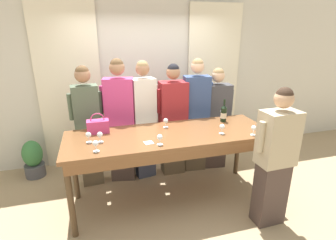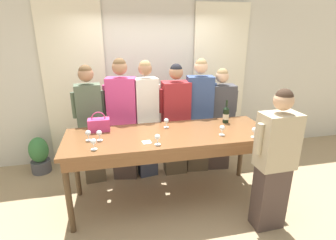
% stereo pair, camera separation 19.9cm
% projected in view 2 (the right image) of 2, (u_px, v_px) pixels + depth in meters
% --- Properties ---
extents(ground_plane, '(18.00, 18.00, 0.00)m').
position_uv_depth(ground_plane, '(169.00, 199.00, 3.67)').
color(ground_plane, tan).
extents(wall_back, '(12.00, 0.06, 2.80)m').
position_uv_depth(wall_back, '(151.00, 80.00, 4.62)').
color(wall_back, beige).
rests_on(wall_back, ground_plane).
extents(curtain_panel_left, '(0.99, 0.03, 2.69)m').
position_uv_depth(curtain_panel_left, '(76.00, 87.00, 4.33)').
color(curtain_panel_left, '#EFE5C6').
rests_on(curtain_panel_left, ground_plane).
extents(curtain_panel_right, '(0.99, 0.03, 2.69)m').
position_uv_depth(curtain_panel_right, '(219.00, 81.00, 4.84)').
color(curtain_panel_right, '#EFE5C6').
rests_on(curtain_panel_right, ground_plane).
extents(tasting_bar, '(2.63, 0.90, 0.99)m').
position_uv_depth(tasting_bar, '(170.00, 141.00, 3.35)').
color(tasting_bar, brown).
rests_on(tasting_bar, ground_plane).
extents(wine_bottle, '(0.09, 0.09, 0.33)m').
position_uv_depth(wine_bottle, '(226.00, 114.00, 3.71)').
color(wine_bottle, black).
rests_on(wine_bottle, tasting_bar).
extents(handbag, '(0.28, 0.14, 0.26)m').
position_uv_depth(handbag, '(99.00, 125.00, 3.40)').
color(handbag, '#C63870').
rests_on(handbag, tasting_bar).
extents(wine_glass_front_left, '(0.07, 0.07, 0.13)m').
position_uv_depth(wine_glass_front_left, '(222.00, 128.00, 3.27)').
color(wine_glass_front_left, white).
rests_on(wine_glass_front_left, tasting_bar).
extents(wine_glass_front_mid, '(0.07, 0.07, 0.13)m').
position_uv_depth(wine_glass_front_mid, '(88.00, 133.00, 3.11)').
color(wine_glass_front_mid, white).
rests_on(wine_glass_front_mid, tasting_bar).
extents(wine_glass_front_right, '(0.07, 0.07, 0.13)m').
position_uv_depth(wine_glass_front_right, '(99.00, 133.00, 3.11)').
color(wine_glass_front_right, white).
rests_on(wine_glass_front_right, tasting_bar).
extents(wine_glass_center_left, '(0.07, 0.07, 0.13)m').
position_uv_depth(wine_glass_center_left, '(255.00, 130.00, 3.20)').
color(wine_glass_center_left, white).
rests_on(wine_glass_center_left, tasting_bar).
extents(wine_glass_center_mid, '(0.07, 0.07, 0.13)m').
position_uv_depth(wine_glass_center_mid, '(225.00, 113.00, 3.88)').
color(wine_glass_center_mid, white).
rests_on(wine_glass_center_mid, tasting_bar).
extents(wine_glass_center_right, '(0.07, 0.07, 0.13)m').
position_uv_depth(wine_glass_center_right, '(157.00, 137.00, 3.00)').
color(wine_glass_center_right, white).
rests_on(wine_glass_center_right, tasting_bar).
extents(wine_glass_back_left, '(0.07, 0.07, 0.13)m').
position_uv_depth(wine_glass_back_left, '(93.00, 142.00, 2.87)').
color(wine_glass_back_left, white).
rests_on(wine_glass_back_left, tasting_bar).
extents(wine_glass_back_mid, '(0.07, 0.07, 0.13)m').
position_uv_depth(wine_glass_back_mid, '(166.00, 121.00, 3.53)').
color(wine_glass_back_mid, white).
rests_on(wine_glass_back_mid, tasting_bar).
extents(napkin, '(0.11, 0.11, 0.00)m').
position_uv_depth(napkin, '(147.00, 142.00, 3.08)').
color(napkin, white).
rests_on(napkin, tasting_bar).
extents(guest_olive_jacket, '(0.47, 0.25, 1.80)m').
position_uv_depth(guest_olive_jacket, '(91.00, 123.00, 3.82)').
color(guest_olive_jacket, brown).
rests_on(guest_olive_jacket, ground_plane).
extents(guest_pink_top, '(0.53, 0.30, 1.88)m').
position_uv_depth(guest_pink_top, '(123.00, 119.00, 3.90)').
color(guest_pink_top, '#473833').
rests_on(guest_pink_top, ground_plane).
extents(guest_cream_sweater, '(0.46, 0.27, 1.84)m').
position_uv_depth(guest_cream_sweater, '(146.00, 118.00, 3.98)').
color(guest_cream_sweater, '#383D51').
rests_on(guest_cream_sweater, ground_plane).
extents(guest_striped_shirt, '(0.52, 0.27, 1.78)m').
position_uv_depth(guest_striped_shirt, '(176.00, 120.00, 4.09)').
color(guest_striped_shirt, brown).
rests_on(guest_striped_shirt, ground_plane).
extents(guest_navy_coat, '(0.52, 0.27, 1.84)m').
position_uv_depth(guest_navy_coat, '(199.00, 115.00, 4.15)').
color(guest_navy_coat, brown).
rests_on(guest_navy_coat, ground_plane).
extents(guest_beige_cap, '(0.55, 0.30, 1.69)m').
position_uv_depth(guest_beige_cap, '(219.00, 120.00, 4.26)').
color(guest_beige_cap, '#473833').
rests_on(guest_beige_cap, ground_plane).
extents(host_pouring, '(0.52, 0.28, 1.68)m').
position_uv_depth(host_pouring, '(275.00, 162.00, 2.91)').
color(host_pouring, '#473833').
rests_on(host_pouring, ground_plane).
extents(potted_plant, '(0.31, 0.31, 0.61)m').
position_uv_depth(potted_plant, '(39.00, 155.00, 4.28)').
color(potted_plant, '#4C4C51').
rests_on(potted_plant, ground_plane).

